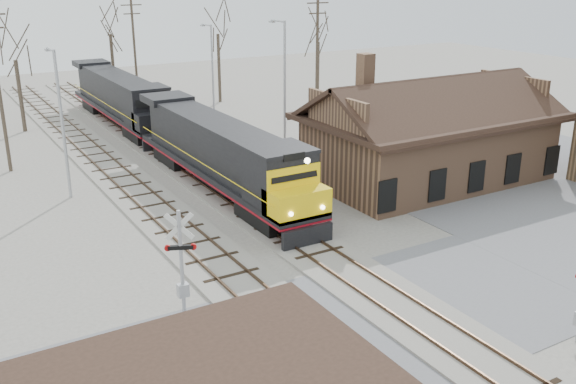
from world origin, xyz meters
name	(u,v)px	position (x,y,z in m)	size (l,w,h in m)	color
ground	(405,311)	(0.00, 0.00, 0.00)	(140.00, 140.00, 0.00)	#A19B91
road	(405,311)	(0.00, 0.00, 0.01)	(60.00, 9.00, 0.03)	slate
track_main	(234,197)	(0.00, 15.00, 0.07)	(3.40, 90.00, 0.24)	#A19B91
track_siding	(159,212)	(-4.50, 15.00, 0.07)	(3.40, 90.00, 0.24)	#A19B91
depot	(429,142)	(11.99, 12.00, 2.41)	(15.20, 9.31, 7.90)	#865E45
locomotive_lead	(223,155)	(0.00, 16.23, 2.29)	(2.93, 19.63, 4.36)	black
locomotive_trailing	(121,99)	(0.00, 36.13, 2.29)	(2.93, 19.63, 4.12)	black
crossbuck_far	(182,266)	(-7.35, 4.30, 1.96)	(1.13, 0.55, 4.20)	#A5A8AD
streetlight_a	(61,116)	(-8.03, 20.17, 4.75)	(0.25, 2.04, 8.43)	#A5A8AD
streetlight_b	(284,83)	(6.74, 20.79, 5.22)	(0.25, 2.04, 9.35)	#A5A8AD
streetlight_c	(212,68)	(7.23, 33.70, 4.62)	(0.25, 2.04, 8.17)	#A5A8AD
utility_pole_b	(135,48)	(4.24, 44.97, 5.28)	(2.00, 0.24, 10.10)	#382D23
utility_pole_c	(317,58)	(14.09, 27.97, 5.61)	(2.00, 0.24, 10.75)	#382D23
tree_b	(14,48)	(-7.50, 38.24, 6.67)	(3.82, 3.82, 9.37)	#382D23
tree_c	(109,23)	(2.62, 47.12, 7.58)	(4.35, 4.35, 10.65)	#382D23
tree_d	(217,22)	(11.39, 41.30, 7.67)	(4.40, 4.40, 10.77)	#382D23
tree_e	(318,32)	(20.57, 37.68, 6.61)	(3.79, 3.79, 9.29)	#382D23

